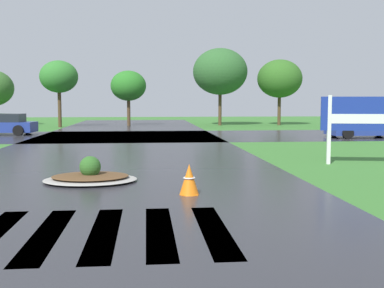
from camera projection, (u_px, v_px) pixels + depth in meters
The scene contains 9 objects.
asphalt_roadway at pixel (104, 180), 12.98m from camera, with size 10.69×80.00×0.01m, color #2B2B30.
asphalt_cross_road at pixel (127, 136), 28.81m from camera, with size 90.00×9.62×0.01m, color #2B2B30.
crosswalk_stripes at pixel (76, 233), 7.76m from camera, with size 4.95×3.27×0.01m.
estate_billboard at pixel (360, 118), 15.95m from camera, with size 2.54×0.56×2.32m.
median_island at pixel (90, 176), 12.65m from camera, with size 2.45×1.98×0.68m.
car_silver_hatch at pixel (0, 125), 30.02m from camera, with size 4.52×2.25×1.31m.
car_blue_compact at pixel (364, 127), 27.71m from camera, with size 4.18×2.17×1.35m.
traffic_cone at pixel (189, 180), 10.89m from camera, with size 0.45×0.45×0.70m.
background_treeline at pixel (142, 79), 40.41m from camera, with size 35.57×6.18×6.57m.
Camera 1 is at (1.15, -3.01, 2.14)m, focal length 44.96 mm.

